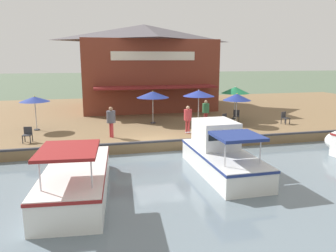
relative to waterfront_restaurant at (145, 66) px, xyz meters
name	(u,v)px	position (x,y,z in m)	size (l,w,h in m)	color
ground_plane	(158,153)	(13.89, -1.66, -4.46)	(220.00, 220.00, 0.00)	#4C5B47
quay_deck	(132,115)	(2.89, -1.66, -4.16)	(22.00, 56.00, 0.60)	brown
quay_edge_fender	(158,141)	(13.79, -1.66, -3.81)	(0.20, 50.40, 0.10)	#2D2D33
waterfront_restaurant	(145,66)	(0.00, 0.00, 0.00)	(10.88, 12.03, 7.60)	brown
patio_umbrella_near_quay_edge	(153,95)	(8.35, -0.87, -1.81)	(2.29, 2.29, 2.32)	#B7B7B7
patio_umbrella_mid_patio_right	(237,97)	(10.27, 4.63, -1.92)	(1.93, 1.93, 2.21)	#B7B7B7
patio_umbrella_back_row	(199,93)	(10.64, 1.74, -1.56)	(2.04, 2.04, 2.54)	#B7B7B7
patio_umbrella_by_entrance	(235,90)	(8.08, 5.52, -1.66)	(2.09, 2.09, 2.48)	#B7B7B7
patio_umbrella_far_corner	(35,99)	(8.85, -8.59, -1.86)	(1.86, 1.86, 2.21)	#B7B7B7
cafe_chair_under_first_umbrella	(285,117)	(10.75, 8.14, -3.38)	(0.55, 0.55, 0.85)	#2D2D33
cafe_chair_facing_river	(205,126)	(12.28, 1.60, -3.38)	(0.59, 0.59, 0.85)	#2D2D33
cafe_chair_mid_patio	(226,119)	(10.57, 3.74, -3.38)	(0.59, 0.59, 0.85)	#2D2D33
cafe_chair_back_row_seat	(28,134)	(12.10, -8.60, -3.38)	(0.49, 0.49, 0.85)	#2D2D33
cafe_chair_far_corner_seat	(236,115)	(9.20, 5.15, -3.38)	(0.59, 0.59, 0.85)	#2D2D33
person_mid_patio	(111,118)	(11.99, -4.04, -2.72)	(0.51, 0.51, 1.80)	#B23338
person_near_entrance	(206,109)	(9.53, 2.67, -2.80)	(0.48, 0.48, 1.68)	#B23338
person_at_quay_edge	(188,116)	(12.05, 0.59, -2.78)	(0.48, 0.48, 1.71)	#B23338
motorboat_outer_channel	(79,174)	(18.30, -5.76, -3.76)	(7.06, 2.78, 2.20)	white
motorboat_distant_upstream	(217,153)	(17.24, 0.44, -3.61)	(6.47, 2.21, 2.22)	silver
tree_behind_restaurant	(164,60)	(-5.43, 3.13, 0.55)	(3.79, 3.61, 6.33)	brown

